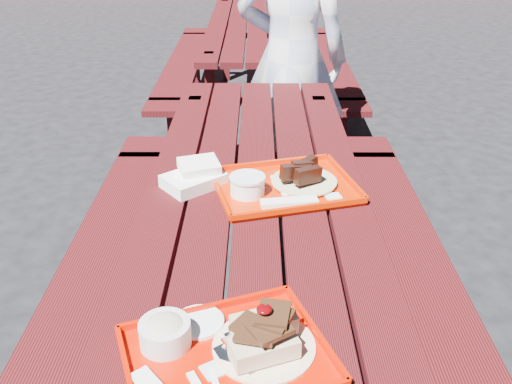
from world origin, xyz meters
TOP-DOWN VIEW (x-y plane):
  - ground at (0.00, 0.00)m, footprint 60.00×60.00m
  - picnic_table_near at (-0.00, 0.00)m, footprint 1.41×2.40m
  - picnic_table_far at (-0.00, 2.80)m, footprint 1.41×2.40m
  - near_tray at (-0.07, -0.77)m, footprint 0.51×0.45m
  - far_tray at (0.09, -0.01)m, footprint 0.53×0.46m
  - white_cloth at (-0.21, 0.03)m, footprint 0.24×0.23m
  - person at (0.19, 1.38)m, footprint 0.68×0.52m

SIDE VIEW (x-z plane):
  - ground at x=0.00m, z-range 0.00..0.00m
  - picnic_table_near at x=0.00m, z-range 0.19..0.94m
  - picnic_table_far at x=0.00m, z-range 0.19..0.94m
  - far_tray at x=0.09m, z-range 0.73..0.81m
  - near_tray at x=-0.07m, z-range 0.72..0.85m
  - white_cloth at x=-0.21m, z-range 0.74..0.82m
  - person at x=0.19m, z-range 0.00..1.66m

